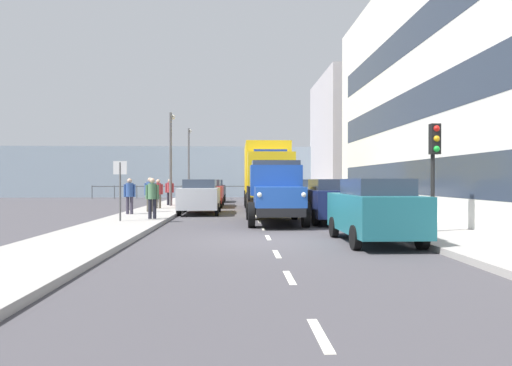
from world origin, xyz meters
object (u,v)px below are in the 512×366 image
at_px(lamp_post_far, 189,156).
at_px(pedestrian_strolling, 170,190).
at_px(car_red_oppositeside_1, 208,193).
at_px(car_teal_kerbside_near, 374,210).
at_px(lamp_post_promenade, 171,149).
at_px(car_navy_kerbside_1, 329,200).
at_px(car_silver_oppositeside_0, 200,196).
at_px(pedestrian_couple_a, 152,195).
at_px(pedestrian_near_railing, 150,192).
at_px(street_sign, 120,180).
at_px(truck_vintage_blue, 276,193).
at_px(pedestrian_with_bag, 158,191).
at_px(pedestrian_in_dark_coat, 130,193).
at_px(lorry_cargo_yellow, 267,174).
at_px(car_white_kerbside_2, 306,195).
at_px(car_black_oppositeside_2, 213,190).
at_px(traffic_light_near, 434,154).

bearing_deg(lamp_post_far, pedestrian_strolling, 89.66).
distance_m(car_red_oppositeside_1, lamp_post_far, 10.32).
distance_m(car_teal_kerbside_near, lamp_post_promenade, 17.43).
bearing_deg(car_navy_kerbside_1, car_silver_oppositeside_0, -40.73).
height_order(pedestrian_couple_a, lamp_post_promenade, lamp_post_promenade).
bearing_deg(pedestrian_near_railing, pedestrian_couple_a, 102.18).
relative_size(lamp_post_far, street_sign, 2.63).
bearing_deg(truck_vintage_blue, lamp_post_promenade, -61.54).
bearing_deg(lamp_post_promenade, car_navy_kerbside_1, 128.70).
bearing_deg(pedestrian_with_bag, pedestrian_couple_a, 98.00).
bearing_deg(pedestrian_with_bag, pedestrian_near_railing, 91.63).
xyz_separation_m(pedestrian_couple_a, lamp_post_promenade, (0.63, -9.35, 2.45)).
relative_size(car_red_oppositeside_1, lamp_post_far, 0.78).
bearing_deg(pedestrian_in_dark_coat, car_red_oppositeside_1, -110.47).
bearing_deg(lorry_cargo_yellow, pedestrian_strolling, -13.65).
bearing_deg(car_white_kerbside_2, car_black_oppositeside_2, -63.05).
bearing_deg(traffic_light_near, car_black_oppositeside_2, -70.31).
xyz_separation_m(car_red_oppositeside_1, street_sign, (2.54, 11.50, 0.79)).
distance_m(car_navy_kerbside_1, street_sign, 8.13).
bearing_deg(pedestrian_with_bag, street_sign, 89.26).
relative_size(pedestrian_couple_a, pedestrian_with_bag, 1.02).
relative_size(lorry_cargo_yellow, pedestrian_couple_a, 5.08).
bearing_deg(car_red_oppositeside_1, traffic_light_near, 116.46).
height_order(car_silver_oppositeside_0, lamp_post_far, lamp_post_far).
bearing_deg(street_sign, pedestrian_near_railing, -92.04).
distance_m(lorry_cargo_yellow, car_silver_oppositeside_0, 5.40).
relative_size(car_black_oppositeside_2, pedestrian_strolling, 2.48).
bearing_deg(car_navy_kerbside_1, car_white_kerbside_2, -90.00).
bearing_deg(car_black_oppositeside_2, lamp_post_promenade, 73.61).
xyz_separation_m(pedestrian_with_bag, pedestrian_strolling, (-0.14, -3.20, 0.01)).
bearing_deg(pedestrian_in_dark_coat, street_sign, 97.74).
bearing_deg(car_red_oppositeside_1, car_navy_kerbside_1, 117.02).
height_order(lorry_cargo_yellow, lamp_post_promenade, lamp_post_promenade).
bearing_deg(lamp_post_promenade, pedestrian_near_railing, 87.66).
bearing_deg(car_black_oppositeside_2, pedestrian_strolling, 71.34).
xyz_separation_m(car_navy_kerbside_1, car_white_kerbside_2, (0.00, -6.01, 0.00)).
bearing_deg(pedestrian_in_dark_coat, lamp_post_far, -92.47).
distance_m(car_black_oppositeside_2, pedestrian_in_dark_coat, 14.43).
height_order(car_black_oppositeside_2, pedestrian_strolling, pedestrian_strolling).
bearing_deg(street_sign, car_silver_oppositeside_0, -115.06).
xyz_separation_m(car_black_oppositeside_2, lamp_post_promenade, (2.15, 7.30, 2.65)).
distance_m(car_white_kerbside_2, lamp_post_far, 16.66).
bearing_deg(car_black_oppositeside_2, car_red_oppositeside_1, 90.00).
relative_size(pedestrian_near_railing, street_sign, 0.74).
height_order(pedestrian_strolling, lamp_post_promenade, lamp_post_promenade).
bearing_deg(car_navy_kerbside_1, lamp_post_far, -69.25).
xyz_separation_m(pedestrian_near_railing, traffic_light_near, (-10.07, 8.82, 1.35)).
distance_m(car_black_oppositeside_2, lamp_post_promenade, 8.06).
distance_m(pedestrian_in_dark_coat, lamp_post_promenade, 7.29).
bearing_deg(truck_vintage_blue, pedestrian_near_railing, -39.59).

